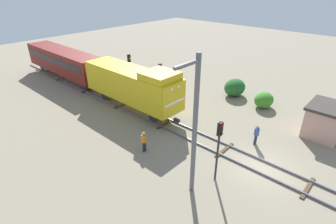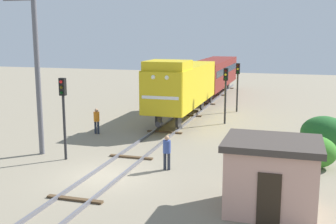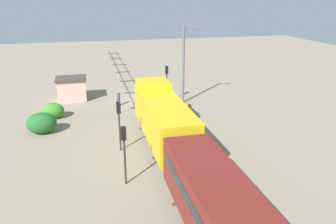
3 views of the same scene
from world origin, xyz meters
TOP-DOWN VIEW (x-y plane):
  - ground_plane at (0.00, 0.00)m, footprint 109.26×109.26m
  - railway_track at (0.00, -0.00)m, footprint 2.40×72.84m
  - locomotive at (0.00, 13.48)m, footprint 2.90×11.60m
  - passenger_car_leading at (0.00, 26.82)m, footprint 2.84×14.00m
  - traffic_signal_near at (-3.20, 1.79)m, footprint 0.32×0.34m
  - traffic_signal_mid at (3.40, 13.07)m, footprint 0.32×0.34m
  - traffic_signal_far at (3.60, 18.20)m, footprint 0.32×0.34m
  - worker_near_track at (2.40, 1.70)m, footprint 0.38×0.38m
  - worker_by_signal at (-4.20, 7.52)m, footprint 0.38×0.38m
  - catenary_mast at (-5.06, 2.35)m, footprint 1.94×0.28m
  - relay_hut at (7.50, -1.84)m, footprint 3.50×2.90m
  - bush_near at (9.93, 7.85)m, footprint 2.64×2.16m
  - bush_mid at (9.25, 4.13)m, footprint 2.20×1.80m

SIDE VIEW (x-z plane):
  - ground_plane at x=0.00m, z-range 0.00..0.00m
  - railway_track at x=0.00m, z-range -0.01..0.15m
  - bush_mid at x=9.25m, z-range 0.00..1.60m
  - bush_near at x=9.93m, z-range 0.00..1.92m
  - worker_near_track at x=2.40m, z-range 0.15..1.85m
  - worker_by_signal at x=-4.20m, z-range 0.15..1.85m
  - relay_hut at x=7.50m, z-range 0.02..2.76m
  - passenger_car_leading at x=0.00m, z-range 0.69..4.35m
  - locomotive at x=0.00m, z-range 0.47..5.07m
  - traffic_signal_mid at x=3.40m, z-range 0.80..4.90m
  - traffic_signal_far at x=3.60m, z-range 0.80..4.91m
  - traffic_signal_near at x=-3.20m, z-range 0.84..5.14m
  - catenary_mast at x=-5.06m, z-range 0.25..8.95m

